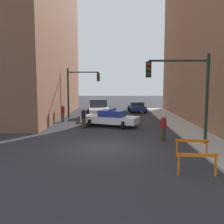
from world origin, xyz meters
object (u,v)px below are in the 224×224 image
at_px(barrier_front, 197,160).
at_px(police_car, 111,118).
at_px(pedestrian_corner, 63,113).
at_px(pedestrian_crossing, 84,118).
at_px(traffic_light_near, 187,85).
at_px(traffic_light_far, 78,86).
at_px(barrier_mid, 192,145).
at_px(parked_car_near, 137,107).
at_px(pedestrian_sidewalk, 163,127).
at_px(white_truck, 98,109).

bearing_deg(barrier_front, police_car, 107.90).
bearing_deg(pedestrian_corner, pedestrian_crossing, 154.26).
height_order(traffic_light_near, traffic_light_far, traffic_light_near).
xyz_separation_m(traffic_light_near, barrier_mid, (-0.35, -2.41, -2.91)).
height_order(parked_car_near, pedestrian_crossing, pedestrian_crossing).
relative_size(traffic_light_far, pedestrian_crossing, 3.13).
height_order(traffic_light_near, police_car, traffic_light_near).
height_order(traffic_light_near, pedestrian_sidewalk, traffic_light_near).
relative_size(police_car, pedestrian_sidewalk, 3.04).
xyz_separation_m(pedestrian_crossing, barrier_mid, (6.36, -7.91, -0.24)).
bearing_deg(traffic_light_near, parked_car_near, 94.59).
bearing_deg(parked_car_near, traffic_light_near, -87.28).
bearing_deg(parked_car_near, pedestrian_crossing, -116.32).
distance_m(white_truck, pedestrian_sidewalk, 11.97).
xyz_separation_m(pedestrian_corner, pedestrian_sidewalk, (8.02, -7.71, 0.00)).
relative_size(white_truck, pedestrian_crossing, 3.37).
xyz_separation_m(pedestrian_sidewalk, barrier_front, (0.19, -6.05, -0.24)).
distance_m(traffic_light_near, pedestrian_crossing, 9.08).
distance_m(white_truck, barrier_front, 17.72).
relative_size(police_car, barrier_mid, 3.16).
distance_m(traffic_light_far, police_car, 7.01).
bearing_deg(parked_car_near, traffic_light_far, -142.69).
bearing_deg(pedestrian_crossing, traffic_light_far, -154.79).
xyz_separation_m(white_truck, pedestrian_corner, (-3.15, -3.23, -0.04)).
bearing_deg(police_car, barrier_mid, -134.73).
xyz_separation_m(police_car, pedestrian_corner, (-4.58, 2.51, 0.14)).
bearing_deg(traffic_light_far, pedestrian_corner, -110.07).
height_order(traffic_light_far, barrier_front, traffic_light_far).
bearing_deg(barrier_mid, white_truck, 111.12).
xyz_separation_m(white_truck, barrier_mid, (5.60, -14.50, -0.29)).
relative_size(traffic_light_near, pedestrian_corner, 3.13).
bearing_deg(pedestrian_corner, white_truck, -105.63).
distance_m(white_truck, barrier_mid, 15.54).
bearing_deg(pedestrian_sidewalk, pedestrian_crossing, -105.30).
height_order(police_car, barrier_front, police_car).
bearing_deg(pedestrian_sidewalk, traffic_light_far, -124.44).
height_order(white_truck, barrier_mid, white_truck).
distance_m(pedestrian_crossing, barrier_mid, 10.15).
xyz_separation_m(traffic_light_far, pedestrian_corner, (-1.08, -2.95, -2.54)).
bearing_deg(traffic_light_near, traffic_light_far, 124.24).
height_order(traffic_light_near, pedestrian_crossing, traffic_light_near).
height_order(pedestrian_crossing, pedestrian_sidewalk, same).
height_order(pedestrian_crossing, barrier_front, pedestrian_crossing).
bearing_deg(pedestrian_crossing, pedestrian_corner, -131.06).
distance_m(traffic_light_near, barrier_mid, 3.80).
bearing_deg(barrier_mid, police_car, 115.51).
distance_m(traffic_light_near, barrier_front, 5.78).
relative_size(police_car, parked_car_near, 1.16).
bearing_deg(barrier_mid, pedestrian_sidewalk, 101.64).
relative_size(police_car, white_truck, 0.90).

